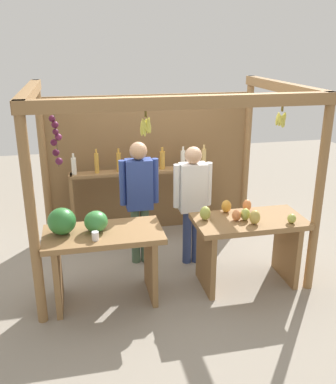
{
  "coord_description": "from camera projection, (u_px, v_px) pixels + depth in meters",
  "views": [
    {
      "loc": [
        -1.01,
        -4.87,
        2.7
      ],
      "look_at": [
        0.0,
        -0.2,
        1.0
      ],
      "focal_mm": 39.92,
      "sensor_mm": 36.0,
      "label": 1
    }
  ],
  "objects": [
    {
      "name": "ground_plane",
      "position": [
        165.0,
        259.0,
        5.59
      ],
      "size": [
        12.0,
        12.0,
        0.0
      ],
      "primitive_type": "plane",
      "color": "gray",
      "rests_on": "ground"
    },
    {
      "name": "market_stall",
      "position": [
        157.0,
        153.0,
        5.56
      ],
      "size": [
        3.08,
        2.13,
        2.22
      ],
      "color": "olive",
      "rests_on": "ground"
    },
    {
      "name": "fruit_counter_left",
      "position": [
        96.0,
        244.0,
        4.5
      ],
      "size": [
        1.24,
        0.64,
        1.09
      ],
      "color": "olive",
      "rests_on": "ground"
    },
    {
      "name": "fruit_counter_right",
      "position": [
        247.0,
        236.0,
        4.85
      ],
      "size": [
        1.24,
        0.64,
        0.97
      ],
      "color": "olive",
      "rests_on": "ground"
    },
    {
      "name": "bottle_shelf_unit",
      "position": [
        142.0,
        184.0,
        5.98
      ],
      "size": [
        1.98,
        0.22,
        1.33
      ],
      "color": "olive",
      "rests_on": "ground"
    },
    {
      "name": "vendor_man",
      "position": [
        139.0,
        193.0,
        5.22
      ],
      "size": [
        0.48,
        0.21,
        1.57
      ],
      "rotation": [
        0.0,
        0.0,
        -0.07
      ],
      "color": "#455F47",
      "rests_on": "ground"
    },
    {
      "name": "vendor_woman",
      "position": [
        192.0,
        196.0,
        5.22
      ],
      "size": [
        0.48,
        0.21,
        1.52
      ],
      "rotation": [
        0.0,
        0.0,
        -0.06
      ],
      "color": "navy",
      "rests_on": "ground"
    }
  ]
}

